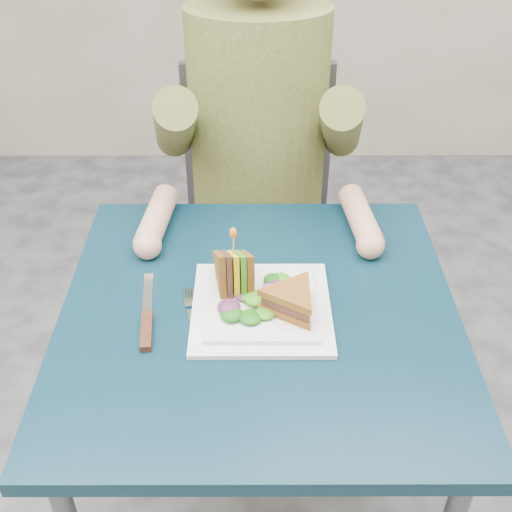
{
  "coord_description": "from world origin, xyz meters",
  "views": [
    {
      "loc": [
        -0.01,
        -0.91,
        1.54
      ],
      "look_at": [
        -0.01,
        0.05,
        0.82
      ],
      "focal_mm": 45.0,
      "sensor_mm": 36.0,
      "label": 1
    }
  ],
  "objects_px": {
    "chair": "(258,207)",
    "knife": "(147,324)",
    "table": "(259,340)",
    "fork": "(193,321)",
    "sandwich_upright": "(234,273)",
    "plate": "(261,306)",
    "diner": "(258,101)",
    "sandwich_flat": "(292,300)"
  },
  "relations": [
    {
      "from": "diner",
      "to": "plate",
      "type": "height_order",
      "value": "diner"
    },
    {
      "from": "diner",
      "to": "knife",
      "type": "relative_size",
      "value": 3.36
    },
    {
      "from": "diner",
      "to": "sandwich_flat",
      "type": "distance_m",
      "value": 0.59
    },
    {
      "from": "fork",
      "to": "knife",
      "type": "relative_size",
      "value": 0.81
    },
    {
      "from": "chair",
      "to": "sandwich_flat",
      "type": "bearing_deg",
      "value": -85.11
    },
    {
      "from": "sandwich_upright",
      "to": "fork",
      "type": "height_order",
      "value": "sandwich_upright"
    },
    {
      "from": "sandwich_upright",
      "to": "knife",
      "type": "bearing_deg",
      "value": -150.75
    },
    {
      "from": "diner",
      "to": "knife",
      "type": "bearing_deg",
      "value": -109.25
    },
    {
      "from": "chair",
      "to": "plate",
      "type": "bearing_deg",
      "value": -89.68
    },
    {
      "from": "knife",
      "to": "table",
      "type": "bearing_deg",
      "value": 12.47
    },
    {
      "from": "knife",
      "to": "diner",
      "type": "bearing_deg",
      "value": 70.75
    },
    {
      "from": "table",
      "to": "sandwich_upright",
      "type": "relative_size",
      "value": 5.07
    },
    {
      "from": "chair",
      "to": "sandwich_flat",
      "type": "height_order",
      "value": "chair"
    },
    {
      "from": "chair",
      "to": "diner",
      "type": "bearing_deg",
      "value": -90.0
    },
    {
      "from": "knife",
      "to": "fork",
      "type": "bearing_deg",
      "value": 8.18
    },
    {
      "from": "sandwich_upright",
      "to": "table",
      "type": "bearing_deg",
      "value": -42.24
    },
    {
      "from": "table",
      "to": "knife",
      "type": "distance_m",
      "value": 0.23
    },
    {
      "from": "chair",
      "to": "knife",
      "type": "height_order",
      "value": "chair"
    },
    {
      "from": "table",
      "to": "diner",
      "type": "xyz_separation_m",
      "value": [
        -0.0,
        0.55,
        0.26
      ]
    },
    {
      "from": "diner",
      "to": "sandwich_flat",
      "type": "bearing_deg",
      "value": -84.15
    },
    {
      "from": "table",
      "to": "sandwich_upright",
      "type": "xyz_separation_m",
      "value": [
        -0.05,
        0.04,
        0.13
      ]
    },
    {
      "from": "sandwich_flat",
      "to": "sandwich_upright",
      "type": "xyz_separation_m",
      "value": [
        -0.11,
        0.07,
        0.01
      ]
    },
    {
      "from": "diner",
      "to": "sandwich_upright",
      "type": "bearing_deg",
      "value": -95.42
    },
    {
      "from": "chair",
      "to": "fork",
      "type": "xyz_separation_m",
      "value": [
        -0.12,
        -0.69,
        0.19
      ]
    },
    {
      "from": "table",
      "to": "sandwich_upright",
      "type": "height_order",
      "value": "sandwich_upright"
    },
    {
      "from": "sandwich_flat",
      "to": "knife",
      "type": "relative_size",
      "value": 0.79
    },
    {
      "from": "diner",
      "to": "sandwich_flat",
      "type": "xyz_separation_m",
      "value": [
        0.06,
        -0.57,
        -0.14
      ]
    },
    {
      "from": "plate",
      "to": "knife",
      "type": "relative_size",
      "value": 1.17
    },
    {
      "from": "diner",
      "to": "sandwich_upright",
      "type": "relative_size",
      "value": 5.04
    },
    {
      "from": "diner",
      "to": "knife",
      "type": "xyz_separation_m",
      "value": [
        -0.21,
        -0.59,
        -0.18
      ]
    },
    {
      "from": "plate",
      "to": "sandwich_flat",
      "type": "bearing_deg",
      "value": -24.44
    },
    {
      "from": "table",
      "to": "chair",
      "type": "relative_size",
      "value": 0.81
    },
    {
      "from": "chair",
      "to": "diner",
      "type": "xyz_separation_m",
      "value": [
        -0.0,
        -0.11,
        0.37
      ]
    },
    {
      "from": "plate",
      "to": "sandwich_upright",
      "type": "bearing_deg",
      "value": 138.77
    },
    {
      "from": "plate",
      "to": "fork",
      "type": "relative_size",
      "value": 1.46
    },
    {
      "from": "plate",
      "to": "sandwich_upright",
      "type": "relative_size",
      "value": 1.76
    },
    {
      "from": "plate",
      "to": "sandwich_upright",
      "type": "distance_m",
      "value": 0.08
    },
    {
      "from": "table",
      "to": "fork",
      "type": "height_order",
      "value": "fork"
    },
    {
      "from": "sandwich_flat",
      "to": "sandwich_upright",
      "type": "distance_m",
      "value": 0.13
    },
    {
      "from": "chair",
      "to": "knife",
      "type": "bearing_deg",
      "value": -106.36
    },
    {
      "from": "table",
      "to": "chair",
      "type": "height_order",
      "value": "chair"
    },
    {
      "from": "chair",
      "to": "sandwich_flat",
      "type": "xyz_separation_m",
      "value": [
        0.06,
        -0.68,
        0.23
      ]
    }
  ]
}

